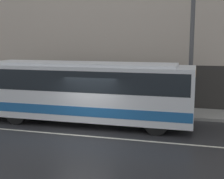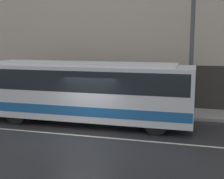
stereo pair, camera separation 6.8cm
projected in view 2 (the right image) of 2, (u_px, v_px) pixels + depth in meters
ground_plane at (84, 136)px, 13.78m from camera, size 60.00×60.00×0.00m
sidewalk at (115, 109)px, 18.76m from camera, size 60.00×2.47×0.15m
building_facade at (120, 23)px, 19.25m from camera, size 60.00×0.35×10.82m
lane_stripe at (84, 136)px, 13.78m from camera, size 54.00×0.14×0.01m
transit_bus at (82, 89)px, 15.72m from camera, size 11.03×2.59×3.09m
utility_pole_near at (192, 51)px, 16.46m from camera, size 0.23×0.23×6.97m
pedestrian_waiting at (124, 97)px, 18.07m from camera, size 0.36×0.36×1.63m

